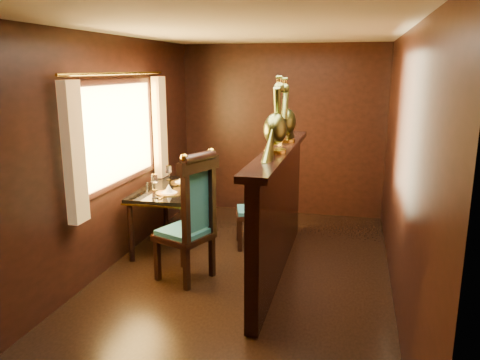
{
  "coord_description": "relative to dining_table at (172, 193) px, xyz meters",
  "views": [
    {
      "loc": [
        1.06,
        -4.35,
        2.15
      ],
      "look_at": [
        -0.12,
        0.41,
        0.98
      ],
      "focal_mm": 35.0,
      "sensor_mm": 36.0,
      "label": 1
    }
  ],
  "objects": [
    {
      "name": "chair_left",
      "position": [
        0.58,
        -0.89,
        0.05
      ],
      "size": [
        0.65,
        0.66,
        1.38
      ],
      "rotation": [
        0.0,
        0.0,
        -0.37
      ],
      "color": "black",
      "rests_on": "ground"
    },
    {
      "name": "ground",
      "position": [
        1.05,
        -0.77,
        -0.67
      ],
      "size": [
        5.0,
        5.0,
        0.0
      ],
      "primitive_type": "plane",
      "color": "black",
      "rests_on": "ground"
    },
    {
      "name": "partition",
      "position": [
        1.38,
        -0.47,
        0.04
      ],
      "size": [
        0.26,
        2.7,
        1.36
      ],
      "color": "black",
      "rests_on": "ground"
    },
    {
      "name": "room_shell",
      "position": [
        0.97,
        -0.75,
        0.91
      ],
      "size": [
        3.04,
        5.04,
        2.52
      ],
      "color": "black",
      "rests_on": "ground"
    },
    {
      "name": "peacock_right",
      "position": [
        1.38,
        -0.05,
        1.04
      ],
      "size": [
        0.22,
        0.59,
        0.7
      ],
      "primitive_type": null,
      "color": "#17472C",
      "rests_on": "partition"
    },
    {
      "name": "dining_table",
      "position": [
        0.0,
        0.0,
        0.0
      ],
      "size": [
        0.81,
        1.29,
        0.94
      ],
      "rotation": [
        0.0,
        0.0,
        0.04
      ],
      "color": "black",
      "rests_on": "ground"
    },
    {
      "name": "peacock_left",
      "position": [
        1.38,
        -0.76,
        1.05
      ],
      "size": [
        0.23,
        0.61,
        0.72
      ],
      "primitive_type": null,
      "color": "#17472C",
      "rests_on": "partition"
    },
    {
      "name": "chair_right",
      "position": [
        1.07,
        0.27,
        -0.04
      ],
      "size": [
        0.55,
        0.56,
        1.22
      ],
      "rotation": [
        0.0,
        0.0,
        0.3
      ],
      "color": "black",
      "rests_on": "ground"
    }
  ]
}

